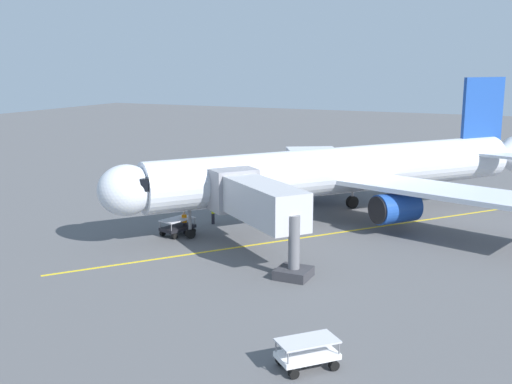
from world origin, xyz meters
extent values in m
plane|color=#565659|center=(0.00, 0.00, 0.00)|extent=(220.00, 220.00, 0.00)
cube|color=yellow|center=(0.88, 8.79, 0.01)|extent=(24.93, 31.58, 0.01)
cylinder|color=silver|center=(0.88, 2.79, 4.10)|extent=(24.02, 29.06, 3.80)
ellipsoid|color=silver|center=(12.14, 17.09, 4.10)|extent=(5.31, 5.38, 3.61)
cone|color=silver|center=(-10.56, -11.75, 4.10)|extent=(4.54, 4.47, 3.42)
cube|color=black|center=(11.28, 15.99, 4.65)|extent=(3.53, 3.26, 0.90)
cube|color=silver|center=(-8.12, 5.14, 3.50)|extent=(17.82, 9.75, 0.36)
cylinder|color=#1E479E|center=(-4.29, 5.59, 2.00)|extent=(3.91, 4.09, 2.30)
cylinder|color=black|center=(-3.21, 6.96, 2.00)|extent=(1.77, 1.46, 2.10)
cube|color=silver|center=(5.28, -5.41, 3.50)|extent=(12.98, 17.38, 0.36)
cylinder|color=#1E479E|center=(4.82, -1.59, 2.00)|extent=(3.91, 4.09, 2.30)
cylinder|color=black|center=(5.91, -0.21, 2.00)|extent=(1.77, 1.46, 2.10)
cube|color=#1E479E|center=(-8.70, -9.39, 7.90)|extent=(3.25, 3.99, 7.20)
cube|color=silver|center=(-11.03, -7.18, 4.70)|extent=(6.84, 4.46, 0.24)
cube|color=silver|center=(-6.00, -11.14, 4.70)|extent=(5.55, 6.65, 0.24)
cylinder|color=slate|center=(9.24, 13.39, 1.73)|extent=(0.24, 0.24, 2.77)
cylinder|color=black|center=(9.24, 13.39, 0.35)|extent=(0.79, 0.83, 0.70)
cylinder|color=slate|center=(-3.01, 2.04, 1.94)|extent=(0.24, 0.24, 2.77)
cylinder|color=black|center=(-3.01, 2.04, 0.55)|extent=(1.03, 1.14, 1.10)
cylinder|color=slate|center=(1.07, -1.18, 1.94)|extent=(0.24, 0.24, 2.77)
cylinder|color=black|center=(1.07, -1.18, 0.55)|extent=(1.03, 1.14, 1.10)
cube|color=#B7B7BC|center=(2.58, 15.45, 3.90)|extent=(8.68, 7.61, 2.50)
cube|color=gray|center=(6.12, 12.67, 3.90)|extent=(4.18, 4.25, 3.00)
cylinder|color=slate|center=(-0.95, 18.23, 1.95)|extent=(0.70, 0.70, 3.90)
cube|color=#333338|center=(-0.95, 18.23, 0.30)|extent=(2.00, 2.00, 0.60)
cylinder|color=#23232D|center=(10.28, 12.48, 0.44)|extent=(0.26, 0.26, 0.88)
cube|color=orange|center=(10.28, 12.48, 1.18)|extent=(0.45, 0.41, 0.60)
cube|color=silver|center=(10.28, 12.48, 1.18)|extent=(0.47, 0.43, 0.10)
sphere|color=tan|center=(10.28, 12.48, 1.60)|extent=(0.22, 0.22, 0.22)
cylinder|color=#23232D|center=(16.52, 7.28, 0.44)|extent=(0.26, 0.26, 0.88)
cube|color=#D8EA19|center=(16.52, 7.28, 1.18)|extent=(0.42, 0.32, 0.60)
cube|color=silver|center=(16.52, 7.28, 1.18)|extent=(0.45, 0.33, 0.10)
sphere|color=tan|center=(16.52, 7.28, 1.60)|extent=(0.22, 0.22, 0.22)
cylinder|color=#23232D|center=(9.72, 8.98, 0.44)|extent=(0.26, 0.26, 0.88)
cube|color=#D8EA19|center=(9.72, 8.98, 1.18)|extent=(0.41, 0.45, 0.60)
cube|color=silver|center=(9.72, 8.98, 1.18)|extent=(0.43, 0.47, 0.10)
sphere|color=brown|center=(9.72, 8.98, 1.60)|extent=(0.22, 0.22, 0.22)
cube|color=black|center=(10.56, 13.00, 0.56)|extent=(2.03, 2.87, 0.24)
cube|color=silver|center=(10.56, 13.00, 1.23)|extent=(2.03, 2.87, 0.08)
cylinder|color=slate|center=(10.27, 14.32, 0.96)|extent=(0.06, 0.06, 0.55)
cylinder|color=slate|center=(11.47, 14.00, 0.96)|extent=(0.06, 0.06, 0.55)
cylinder|color=slate|center=(9.64, 12.01, 0.96)|extent=(0.06, 0.06, 0.55)
cylinder|color=slate|center=(10.84, 11.68, 0.96)|extent=(0.06, 0.06, 0.55)
cylinder|color=black|center=(10.18, 14.09, 0.22)|extent=(0.36, 0.49, 0.44)
cylinder|color=black|center=(11.43, 13.75, 0.22)|extent=(0.36, 0.49, 0.44)
cylinder|color=black|center=(9.68, 12.26, 0.22)|extent=(0.36, 0.49, 0.44)
cylinder|color=black|center=(10.94, 11.92, 0.22)|extent=(0.36, 0.49, 0.44)
cube|color=black|center=(19.25, -7.47, 0.56)|extent=(2.95, 2.42, 0.24)
cube|color=silver|center=(19.25, -7.47, 1.23)|extent=(2.95, 2.42, 0.08)
cylinder|color=slate|center=(20.04, -6.38, 0.96)|extent=(0.06, 0.06, 0.55)
cylinder|color=slate|center=(20.60, -7.49, 0.96)|extent=(0.06, 0.06, 0.55)
cylinder|color=slate|center=(17.90, -7.45, 0.96)|extent=(0.06, 0.06, 0.55)
cylinder|color=slate|center=(18.45, -8.56, 0.96)|extent=(0.06, 0.06, 0.55)
cylinder|color=black|center=(19.81, -6.46, 0.22)|extent=(0.51, 0.42, 0.44)
cylinder|color=black|center=(20.39, -7.62, 0.22)|extent=(0.51, 0.42, 0.44)
cylinder|color=black|center=(18.11, -7.31, 0.22)|extent=(0.51, 0.42, 0.44)
cylinder|color=black|center=(18.69, -8.48, 0.22)|extent=(0.51, 0.42, 0.44)
cube|color=white|center=(-5.66, 28.59, 0.56)|extent=(2.80, 2.86, 0.24)
cube|color=silver|center=(-5.66, 28.59, 1.23)|extent=(2.80, 2.86, 0.08)
cylinder|color=slate|center=(-5.29, 29.89, 0.96)|extent=(0.06, 0.06, 0.55)
cylinder|color=slate|center=(-4.39, 29.04, 0.96)|extent=(0.06, 0.06, 0.55)
cylinder|color=slate|center=(-6.93, 28.13, 0.96)|extent=(0.06, 0.06, 0.55)
cylinder|color=slate|center=(-6.02, 27.29, 0.96)|extent=(0.06, 0.06, 0.55)
cylinder|color=black|center=(-5.48, 29.73, 0.22)|extent=(0.48, 0.49, 0.44)
cylinder|color=black|center=(-4.53, 28.84, 0.22)|extent=(0.48, 0.49, 0.44)
cylinder|color=black|center=(-6.78, 28.34, 0.22)|extent=(0.48, 0.49, 0.44)
cylinder|color=black|center=(-5.83, 27.45, 0.22)|extent=(0.48, 0.49, 0.44)
cone|color=#F2590F|center=(17.77, 4.97, 0.28)|extent=(0.32, 0.32, 0.55)
cone|color=#F2590F|center=(14.70, 3.29, 0.28)|extent=(0.32, 0.32, 0.55)
cone|color=#F2590F|center=(21.04, 7.06, 0.28)|extent=(0.32, 0.32, 0.55)
camera|label=1|loc=(-14.12, 52.02, 12.94)|focal=43.88mm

